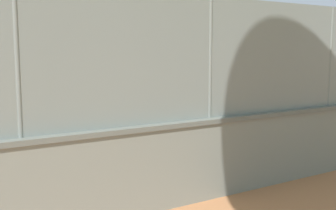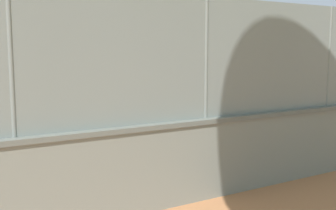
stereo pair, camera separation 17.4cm
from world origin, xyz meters
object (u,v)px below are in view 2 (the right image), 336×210
player_crossing_court (66,96)px  courtside_bench (84,158)px  spare_ball_by_wall (166,173)px  player_foreground_swinging (111,88)px  player_near_wall_returning (230,108)px  sports_ball (58,121)px

player_crossing_court → courtside_bench: bearing=76.5°
spare_ball_by_wall → courtside_bench: 1.74m
player_foreground_swinging → spare_ball_by_wall: (2.48, 9.27, -0.94)m
player_crossing_court → player_near_wall_returning: bearing=111.7°
spare_ball_by_wall → courtside_bench: bearing=-16.9°
sports_ball → player_foreground_swinging: bearing=-145.0°
player_crossing_court → courtside_bench: size_ratio=0.91×
player_near_wall_returning → sports_ball: player_near_wall_returning is taller
player_near_wall_returning → sports_ball: size_ratio=9.86×
player_foreground_swinging → sports_ball: bearing=35.0°
player_near_wall_returning → courtside_bench: (4.60, 1.21, -0.54)m
sports_ball → courtside_bench: size_ratio=0.11×
sports_ball → spare_ball_by_wall: bearing=92.6°
player_crossing_court → spare_ball_by_wall: size_ratio=13.38×
spare_ball_by_wall → courtside_bench: (1.62, -0.49, 0.41)m
player_foreground_swinging → spare_ball_by_wall: 9.64m
player_foreground_swinging → spare_ball_by_wall: size_ratio=15.39×
player_crossing_court → sports_ball: (0.64, 1.14, -0.77)m
player_foreground_swinging → courtside_bench: bearing=65.0°
player_near_wall_returning → sports_ball: 6.58m
sports_ball → spare_ball_by_wall: 7.31m
player_near_wall_returning → sports_ball: (3.32, -5.60, -0.92)m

